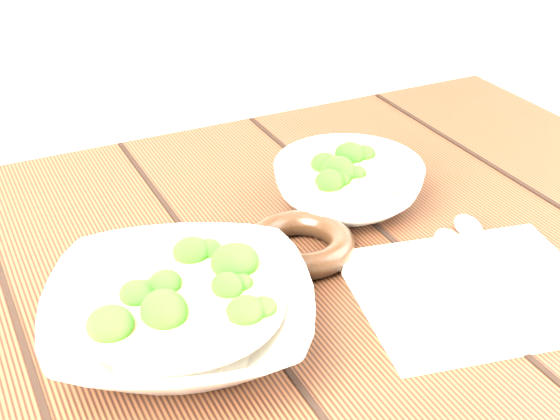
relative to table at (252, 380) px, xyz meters
name	(u,v)px	position (x,y,z in m)	size (l,w,h in m)	color
table	(252,380)	(0.00, 0.00, 0.00)	(1.20, 0.80, 0.75)	#341B0E
soup_bowl_front	(180,315)	(-0.09, -0.05, 0.15)	(0.31, 0.31, 0.07)	silver
soup_bowl_back	(348,184)	(0.17, 0.11, 0.15)	(0.19, 0.19, 0.06)	silver
trivet	(300,244)	(0.07, 0.03, 0.13)	(0.12, 0.12, 0.03)	black
napkin	(474,291)	(0.19, -0.11, 0.13)	(0.23, 0.19, 0.01)	beige
spoon_left	(456,261)	(0.20, -0.07, 0.14)	(0.10, 0.18, 0.01)	#BCB6A6
spoon_right	(477,245)	(0.24, -0.05, 0.14)	(0.10, 0.18, 0.01)	#BCB6A6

